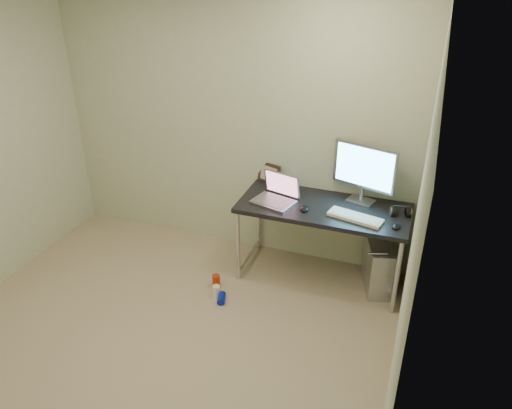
% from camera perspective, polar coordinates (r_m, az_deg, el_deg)
% --- Properties ---
extents(floor, '(3.50, 3.50, 0.00)m').
position_cam_1_polar(floor, '(4.04, -12.23, -16.48)').
color(floor, tan).
rests_on(floor, ground).
extents(ceiling, '(3.50, 3.50, 0.00)m').
position_cam_1_polar(ceiling, '(2.95, -17.38, 21.15)').
color(ceiling, silver).
rests_on(ceiling, ground).
extents(wall_back, '(3.50, 0.02, 2.50)m').
position_cam_1_polar(wall_back, '(4.72, -2.78, 8.84)').
color(wall_back, beige).
rests_on(wall_back, ground).
extents(wall_right, '(0.02, 3.50, 2.50)m').
position_cam_1_polar(wall_right, '(2.82, 17.09, -6.49)').
color(wall_right, beige).
rests_on(wall_right, ground).
extents(desk, '(1.48, 0.65, 0.75)m').
position_cam_1_polar(desk, '(4.41, 7.68, -1.16)').
color(desk, black).
rests_on(desk, ground).
extents(tower_computer, '(0.31, 0.48, 0.49)m').
position_cam_1_polar(tower_computer, '(4.60, 13.70, -6.84)').
color(tower_computer, silver).
rests_on(tower_computer, ground).
extents(cable_a, '(0.01, 0.16, 0.69)m').
position_cam_1_polar(cable_a, '(4.73, 13.74, -3.37)').
color(cable_a, black).
rests_on(cable_a, ground).
extents(cable_b, '(0.02, 0.11, 0.71)m').
position_cam_1_polar(cable_b, '(4.71, 14.76, -3.88)').
color(cable_b, black).
rests_on(cable_b, ground).
extents(can_red, '(0.08, 0.08, 0.13)m').
position_cam_1_polar(can_red, '(4.58, -4.57, -8.75)').
color(can_red, red).
rests_on(can_red, ground).
extents(can_white, '(0.09, 0.09, 0.12)m').
position_cam_1_polar(can_white, '(4.46, -4.55, -9.90)').
color(can_white, white).
rests_on(can_white, ground).
extents(can_blue, '(0.10, 0.14, 0.07)m').
position_cam_1_polar(can_blue, '(4.43, -3.97, -10.64)').
color(can_blue, '#0E1FB0').
rests_on(can_blue, ground).
extents(laptop, '(0.42, 0.37, 0.25)m').
position_cam_1_polar(laptop, '(4.40, 2.38, 1.10)').
color(laptop, '#A0A1A7').
rests_on(laptop, desk).
extents(monitor, '(0.55, 0.22, 0.53)m').
position_cam_1_polar(monitor, '(4.38, 12.27, 3.97)').
color(monitor, '#A0A1A7').
rests_on(monitor, desk).
extents(keyboard, '(0.47, 0.24, 0.03)m').
position_cam_1_polar(keyboard, '(4.21, 11.28, -1.45)').
color(keyboard, white).
rests_on(keyboard, desk).
extents(mouse_right, '(0.07, 0.11, 0.03)m').
position_cam_1_polar(mouse_right, '(4.16, 15.74, -2.35)').
color(mouse_right, black).
rests_on(mouse_right, desk).
extents(mouse_left, '(0.09, 0.13, 0.04)m').
position_cam_1_polar(mouse_left, '(4.29, 5.57, -0.36)').
color(mouse_left, black).
rests_on(mouse_left, desk).
extents(headphones, '(0.18, 0.11, 0.11)m').
position_cam_1_polar(headphones, '(4.35, 16.20, -0.81)').
color(headphones, black).
rests_on(headphones, desk).
extents(picture_frame, '(0.25, 0.14, 0.19)m').
position_cam_1_polar(picture_frame, '(4.73, 1.49, 3.60)').
color(picture_frame, black).
rests_on(picture_frame, desk).
extents(webcam, '(0.04, 0.04, 0.11)m').
position_cam_1_polar(webcam, '(4.65, 4.03, 2.89)').
color(webcam, silver).
rests_on(webcam, desk).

